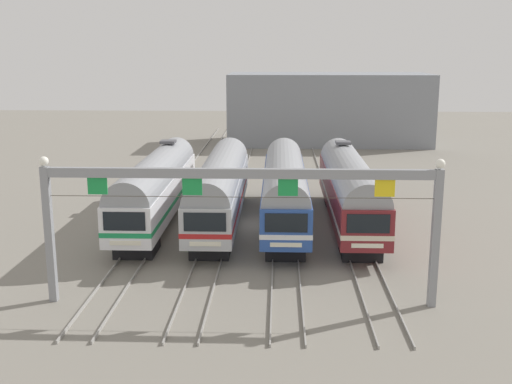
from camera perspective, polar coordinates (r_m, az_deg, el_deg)
ground_plane at (r=42.81m, az=-0.32°, el=-3.00°), size 160.00×160.00×0.00m
track_bed at (r=59.32m, az=0.36°, el=1.57°), size 14.54×70.00×0.15m
commuter_train_white at (r=42.91m, az=-9.05°, el=0.58°), size 2.88×18.06×5.05m
commuter_train_stainless at (r=42.29m, az=-3.27°, el=0.53°), size 2.88×18.06×4.77m
commuter_train_blue at (r=42.11m, az=2.63°, el=0.49°), size 2.88×18.06×4.77m
commuter_train_maroon at (r=42.39m, az=8.51°, el=0.44°), size 2.88×18.06×5.05m
catenary_gantry at (r=28.46m, az=-1.46°, el=-0.49°), size 18.27×0.44×6.97m
maintenance_building at (r=80.07m, az=6.59°, el=7.54°), size 24.89×10.00×8.73m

